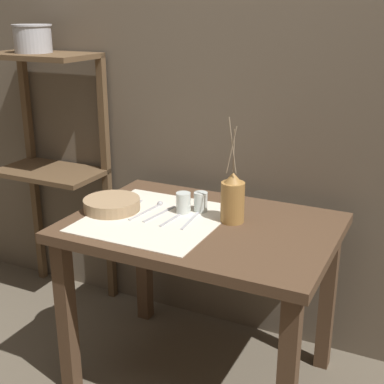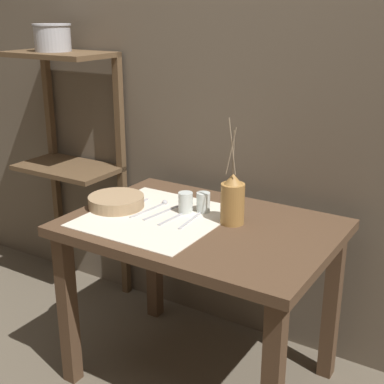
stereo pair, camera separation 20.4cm
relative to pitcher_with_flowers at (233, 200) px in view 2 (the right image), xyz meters
The scene contains 15 objects.
ground_plane 0.81m from the pitcher_with_flowers, 147.89° to the right, with size 12.00×12.00×0.00m, color brown.
stone_wall_back 0.58m from the pitcher_with_flowers, 103.94° to the left, with size 7.00×0.06×2.40m.
wooden_table 0.23m from the pitcher_with_flowers, 147.89° to the right, with size 1.02×0.72×0.71m.
wooden_shelf_unit 1.10m from the pitcher_with_flowers, 167.13° to the left, with size 0.52×0.31×1.30m.
linen_cloth 0.32m from the pitcher_with_flowers, 159.91° to the right, with size 0.51×0.54×0.00m.
pitcher_with_flowers is the anchor object (origin of this frame).
wooden_bowl 0.50m from the pitcher_with_flowers, 167.93° to the right, with size 0.23×0.23×0.05m.
glass_tumbler_near 0.22m from the pitcher_with_flowers, behind, with size 0.06×0.06×0.08m.
glass_tumbler_far 0.17m from the pitcher_with_flowers, 164.79° to the left, with size 0.06×0.06×0.08m.
fork_inner 0.44m from the pitcher_with_flowers, behind, with size 0.04×0.21×0.00m.
spoon_outer 0.36m from the pitcher_with_flowers, behind, with size 0.04×0.22×0.02m.
knife_center 0.31m from the pitcher_with_flowers, 167.93° to the right, with size 0.04×0.21×0.00m.
fork_outer 0.24m from the pitcher_with_flowers, 161.17° to the right, with size 0.03×0.21×0.00m.
spoon_inner 0.18m from the pitcher_with_flowers, behind, with size 0.04×0.22×0.02m.
metal_pot_large 1.25m from the pitcher_with_flowers, 169.57° to the left, with size 0.18×0.18×0.13m.
Camera 2 is at (0.98, -1.64, 1.50)m, focal length 50.00 mm.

